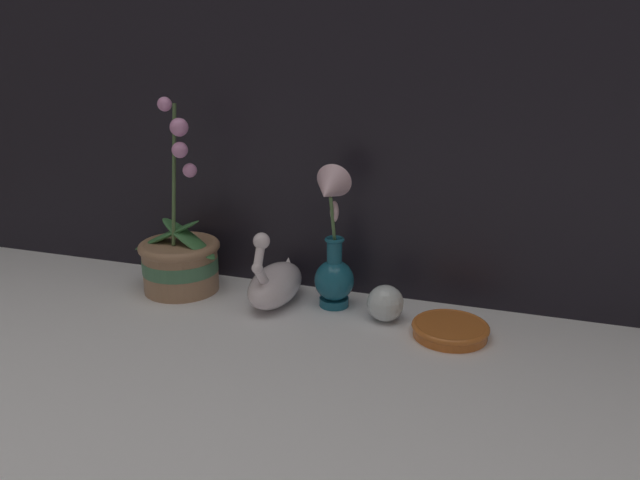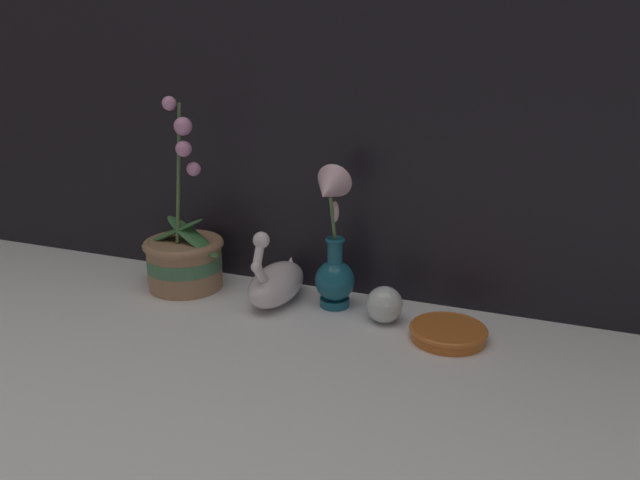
% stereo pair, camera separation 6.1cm
% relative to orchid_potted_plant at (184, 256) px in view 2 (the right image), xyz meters
% --- Properties ---
extents(ground_plane, '(2.80, 2.80, 0.00)m').
position_rel_orchid_potted_plant_xyz_m(ground_plane, '(0.31, -0.13, -0.07)').
color(ground_plane, white).
extents(window_backdrop, '(2.80, 0.03, 1.20)m').
position_rel_orchid_potted_plant_xyz_m(window_backdrop, '(0.31, 0.12, 0.53)').
color(window_backdrop, black).
rests_on(window_backdrop, ground_plane).
extents(orchid_potted_plant, '(0.22, 0.18, 0.43)m').
position_rel_orchid_potted_plant_xyz_m(orchid_potted_plant, '(0.00, 0.00, 0.00)').
color(orchid_potted_plant, '#9E7556').
rests_on(orchid_potted_plant, ground_plane).
extents(swan_figurine, '(0.10, 0.20, 0.18)m').
position_rel_orchid_potted_plant_xyz_m(swan_figurine, '(0.23, -0.00, -0.03)').
color(swan_figurine, white).
rests_on(swan_figurine, ground_plane).
extents(blue_vase, '(0.08, 0.12, 0.31)m').
position_rel_orchid_potted_plant_xyz_m(blue_vase, '(0.35, 0.01, 0.05)').
color(blue_vase, '#195B75').
rests_on(blue_vase, ground_plane).
extents(glass_sphere, '(0.07, 0.07, 0.07)m').
position_rel_orchid_potted_plant_xyz_m(glass_sphere, '(0.47, -0.01, -0.04)').
color(glass_sphere, silver).
rests_on(glass_sphere, ground_plane).
extents(amber_dish, '(0.15, 0.15, 0.03)m').
position_rel_orchid_potted_plant_xyz_m(amber_dish, '(0.60, -0.04, -0.06)').
color(amber_dish, '#C66628').
rests_on(amber_dish, ground_plane).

